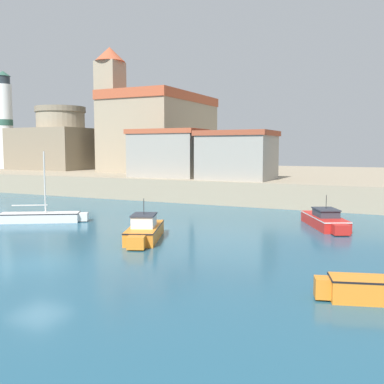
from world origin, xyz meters
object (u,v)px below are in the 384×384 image
(sailboat_white_1, at_px, (42,217))
(motorboat_orange_2, at_px, (144,230))
(harbor_shed_far_end, at_px, (237,155))
(lighthouse, at_px, (5,121))
(motorboat_red_4, at_px, (325,220))
(church, at_px, (156,130))
(fortress, at_px, (61,145))
(harbor_shed_mid_row, at_px, (167,153))

(sailboat_white_1, xyz_separation_m, motorboat_orange_2, (9.98, -2.23, 0.16))
(sailboat_white_1, height_order, harbor_shed_far_end, harbor_shed_far_end)
(lighthouse, bearing_deg, motorboat_orange_2, -33.57)
(sailboat_white_1, xyz_separation_m, motorboat_red_4, (18.73, 6.62, 0.10))
(church, bearing_deg, lighthouse, -167.46)
(fortress, distance_m, harbor_shed_mid_row, 26.28)
(sailboat_white_1, distance_m, motorboat_orange_2, 10.23)
(sailboat_white_1, relative_size, church, 0.34)
(sailboat_white_1, bearing_deg, harbor_shed_far_end, 64.59)
(motorboat_orange_2, relative_size, harbor_shed_mid_row, 0.71)
(fortress, distance_m, lighthouse, 9.32)
(motorboat_red_4, bearing_deg, motorboat_orange_2, -134.68)
(motorboat_red_4, relative_size, harbor_shed_far_end, 0.85)
(harbor_shed_far_end, bearing_deg, fortress, 161.22)
(church, distance_m, harbor_shed_mid_row, 15.60)
(motorboat_red_4, distance_m, harbor_shed_far_end, 15.71)
(church, bearing_deg, sailboat_white_1, -74.87)
(fortress, bearing_deg, harbor_shed_mid_row, -23.95)
(lighthouse, distance_m, harbor_shed_mid_row, 33.16)
(motorboat_orange_2, bearing_deg, harbor_shed_far_end, 94.49)
(harbor_shed_mid_row, relative_size, harbor_shed_far_end, 1.10)
(sailboat_white_1, distance_m, motorboat_red_4, 19.87)
(fortress, bearing_deg, motorboat_red_4, -27.45)
(motorboat_orange_2, bearing_deg, lighthouse, 146.43)
(motorboat_orange_2, distance_m, motorboat_red_4, 12.45)
(sailboat_white_1, distance_m, lighthouse, 41.48)
(harbor_shed_far_end, bearing_deg, motorboat_orange_2, -85.51)
(motorboat_orange_2, xyz_separation_m, harbor_shed_mid_row, (-9.57, 20.17, 4.23))
(motorboat_orange_2, bearing_deg, sailboat_white_1, 167.40)
(motorboat_orange_2, height_order, harbor_shed_far_end, harbor_shed_far_end)
(fortress, height_order, harbor_shed_mid_row, fortress)
(motorboat_red_4, bearing_deg, harbor_shed_far_end, 132.92)
(church, distance_m, lighthouse, 23.94)
(motorboat_red_4, xyz_separation_m, lighthouse, (-50.32, 18.73, 8.85))
(fortress, relative_size, lighthouse, 0.79)
(fortress, bearing_deg, motorboat_orange_2, -42.57)
(sailboat_white_1, height_order, motorboat_red_4, sailboat_white_1)
(fortress, xyz_separation_m, harbor_shed_mid_row, (24.00, -10.66, -1.04))
(harbor_shed_far_end, bearing_deg, motorboat_red_4, -47.08)
(harbor_shed_far_end, bearing_deg, lighthouse, 169.19)
(motorboat_red_4, height_order, harbor_shed_far_end, harbor_shed_far_end)
(motorboat_red_4, bearing_deg, harbor_shed_mid_row, 148.29)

